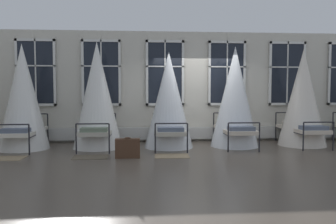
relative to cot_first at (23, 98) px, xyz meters
name	(u,v)px	position (x,y,z in m)	size (l,w,h in m)	color
ground	(201,146)	(4.73, 0.06, -1.33)	(27.38, 27.38, 0.00)	brown
back_wall_with_windows	(196,87)	(4.73, 1.15, 0.31)	(14.69, 0.10, 3.30)	beige
window_bank	(196,101)	(4.73, 1.03, -0.12)	(10.55, 0.10, 2.96)	black
cot_first	(23,98)	(0.00, 0.00, 0.00)	(1.31, 1.87, 2.75)	black
cot_second	(97,96)	(1.91, 0.04, 0.04)	(1.31, 1.86, 2.83)	black
cot_third	(169,101)	(3.82, -0.01, -0.09)	(1.31, 1.86, 2.57)	black
cot_fourth	(235,98)	(5.64, 0.01, 0.00)	(1.31, 1.86, 2.74)	black
cot_fifth	(303,99)	(7.57, 0.04, -0.03)	(1.31, 1.85, 2.70)	black
rug_first	(6,158)	(0.03, -1.29, -1.33)	(0.80, 0.56, 0.01)	#8E7A5B
rug_second	(90,157)	(1.91, -1.29, -1.33)	(0.80, 0.56, 0.01)	brown
rug_third	(172,156)	(3.79, -1.29, -1.33)	(0.80, 0.56, 0.01)	#8E7A5B
suitcase_dark	(128,148)	(2.77, -1.42, -1.11)	(0.56, 0.22, 0.47)	#472D1E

